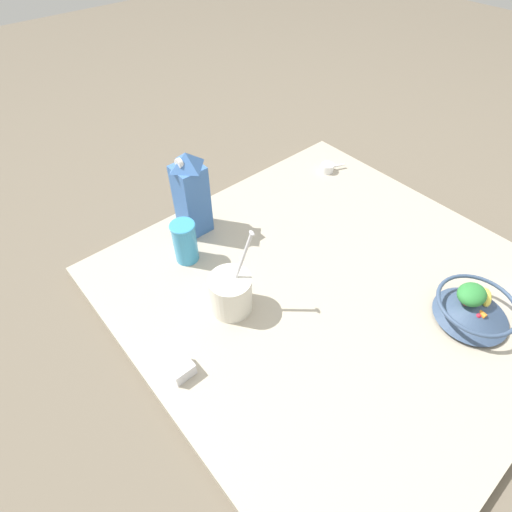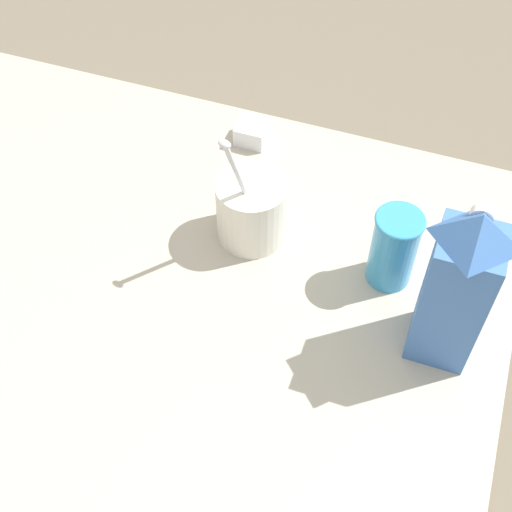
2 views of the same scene
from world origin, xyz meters
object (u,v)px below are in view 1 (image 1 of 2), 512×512
fruit_bowl (474,307)px  spice_jar (181,368)px  yogurt_tub (231,292)px  drinking_cup (185,241)px  milk_carton (191,193)px

fruit_bowl → spice_jar: size_ratio=3.68×
yogurt_tub → drinking_cup: size_ratio=1.86×
milk_carton → yogurt_tub: bearing=-18.3°
drinking_cup → spice_jar: (0.29, -0.21, -0.05)m
milk_carton → spice_jar: bearing=-38.5°
fruit_bowl → drinking_cup: bearing=-146.3°
milk_carton → drinking_cup: milk_carton is taller
fruit_bowl → yogurt_tub: yogurt_tub is taller
fruit_bowl → spice_jar: fruit_bowl is taller
fruit_bowl → drinking_cup: (-0.63, -0.42, 0.03)m
yogurt_tub → spice_jar: (0.07, -0.20, -0.04)m
yogurt_tub → drinking_cup: bearing=177.1°
fruit_bowl → milk_carton: milk_carton is taller
fruit_bowl → drinking_cup: size_ratio=1.49×
milk_carton → yogurt_tub: size_ratio=1.12×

